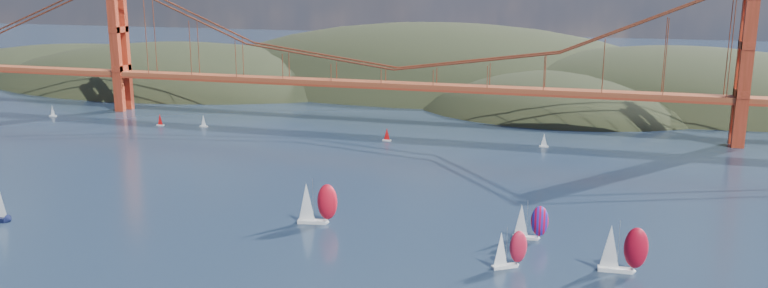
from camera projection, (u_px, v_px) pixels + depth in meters
The scene contains 11 objects.
headlands at pixel (535, 117), 369.64m from camera, with size 725.00×225.00×96.00m.
bridge at pixel (392, 41), 280.06m from camera, with size 552.00×12.00×55.00m.
racer_0 at pixel (316, 202), 175.37m from camera, with size 9.77×5.07×10.97m.
racer_1 at pixel (509, 248), 149.52m from camera, with size 7.46×6.15×8.56m.
racer_2 at pixel (622, 248), 147.01m from camera, with size 9.39×3.89×10.75m.
racer_rwb at pixel (530, 221), 165.26m from camera, with size 7.83×3.43×8.89m.
distant_boat_1 at pixel (52, 111), 304.63m from camera, with size 3.00×2.00×4.70m.
distant_boat_2 at pixel (160, 120), 286.33m from camera, with size 3.00×2.00×4.70m.
distant_boat_3 at pixel (203, 121), 284.04m from camera, with size 3.00×2.00×4.70m.
distant_boat_8 at pixel (544, 140), 251.78m from camera, with size 3.00×2.00×4.70m.
distant_boat_9 at pixel (387, 134), 260.83m from camera, with size 3.00×2.00×4.70m.
Camera 1 is at (73.21, -91.33, 58.40)m, focal length 35.00 mm.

